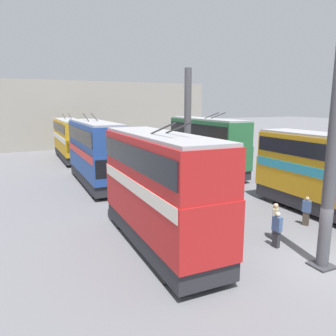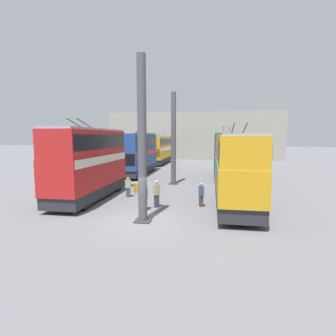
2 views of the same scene
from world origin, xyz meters
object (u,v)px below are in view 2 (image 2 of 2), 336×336
bus_right_near (89,159)px  bus_right_far (159,148)px  bus_left_far (225,151)px  person_by_left_row (201,194)px  person_by_right_row (128,187)px  bus_right_mid (138,151)px  bus_left_near (236,166)px  person_aisle_foreground (145,196)px  oil_drum (137,188)px  person_aisle_midway (157,193)px

bus_right_near → bus_right_far: bearing=0.0°
bus_left_far → bus_right_far: 16.91m
person_by_left_row → person_by_right_row: person_by_left_row is taller
bus_right_mid → person_by_left_row: 16.41m
bus_left_near → bus_left_far: size_ratio=0.93×
person_aisle_foreground → bus_right_far: bearing=92.5°
bus_left_far → bus_right_mid: 10.55m
bus_right_mid → person_aisle_foreground: bus_right_mid is taller
bus_right_far → person_by_right_row: bus_right_far is taller
bus_right_far → bus_left_far: bearing=-141.4°
bus_left_near → oil_drum: (2.98, 7.69, -2.34)m
bus_left_near → bus_right_far: 28.85m
bus_left_far → person_by_left_row: (-14.15, 2.22, -2.10)m
bus_right_far → person_by_left_row: bearing=-163.1°
person_by_left_row → bus_right_far: bearing=83.2°
bus_right_near → person_aisle_foreground: bearing=-115.6°
person_by_left_row → person_aisle_midway: bearing=170.4°
bus_left_near → person_aisle_foreground: bearing=109.3°
person_by_left_row → oil_drum: person_by_left_row is taller
person_by_right_row → bus_left_near: bearing=67.2°
bus_right_near → person_by_left_row: 8.63m
person_by_right_row → oil_drum: person_by_right_row is taller
person_by_left_row → bus_left_far: bearing=57.3°
person_aisle_foreground → oil_drum: (4.97, 2.00, -0.50)m
bus_right_mid → bus_left_far: bearing=-89.1°
bus_left_far → person_aisle_foreground: size_ratio=6.23×
person_by_right_row → oil_drum: size_ratio=1.91×
person_by_right_row → person_aisle_foreground: (-3.40, -2.25, 0.09)m
person_by_left_row → person_by_right_row: 6.02m
person_by_right_row → person_aisle_foreground: person_aisle_foreground is taller
bus_left_near → person_aisle_foreground: size_ratio=5.79×
bus_left_far → person_by_left_row: 14.48m
bus_left_near → oil_drum: bus_left_near is taller
bus_left_far → person_aisle_foreground: 16.76m
bus_right_mid → person_by_right_row: (-12.07, -2.61, -2.10)m
bus_right_near → oil_drum: bearing=-47.2°
person_aisle_midway → bus_left_near: bearing=-125.7°
person_by_left_row → person_by_right_row: size_ratio=1.04×
bus_left_far → person_aisle_midway: (-14.88, 5.12, -1.97)m
bus_right_far → oil_drum: 24.15m
person_aisle_midway → bus_right_far: bearing=-38.4°
bus_right_mid → person_by_right_row: size_ratio=6.71×
person_aisle_foreground → bus_left_far: bearing=63.0°
person_aisle_midway → bus_left_far: bearing=-68.3°
bus_right_near → person_by_right_row: size_ratio=5.81×
bus_right_mid → bus_right_far: (13.38, 0.00, -0.22)m
bus_left_near → person_aisle_midway: bearing=103.6°
bus_left_far → bus_right_near: bus_right_near is taller
bus_right_mid → bus_right_near: bearing=-180.0°
bus_left_near → bus_right_far: (26.86, 10.54, -0.05)m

